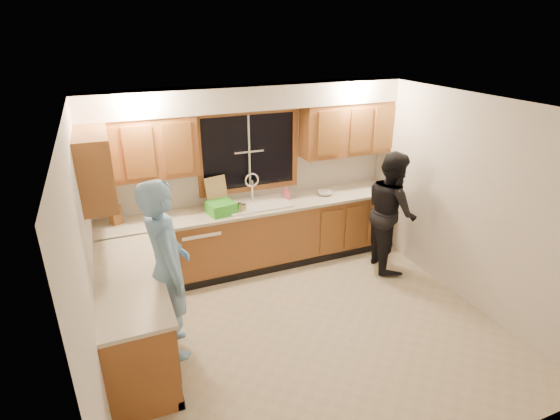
# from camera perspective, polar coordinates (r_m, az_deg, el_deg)

# --- Properties ---
(floor) EXTENTS (4.20, 4.20, 0.00)m
(floor) POSITION_cam_1_polar(r_m,az_deg,el_deg) (5.15, 3.43, -15.28)
(floor) COLOR #B9AA8E
(floor) RESTS_ON ground
(ceiling) EXTENTS (4.20, 4.20, 0.00)m
(ceiling) POSITION_cam_1_polar(r_m,az_deg,el_deg) (4.11, 4.27, 13.26)
(ceiling) COLOR silver
(wall_back) EXTENTS (4.20, 0.00, 4.20)m
(wall_back) POSITION_cam_1_polar(r_m,az_deg,el_deg) (6.12, -4.02, 4.48)
(wall_back) COLOR beige
(wall_back) RESTS_ON ground
(wall_left) EXTENTS (0.00, 3.80, 3.80)m
(wall_left) POSITION_cam_1_polar(r_m,az_deg,el_deg) (4.11, -23.74, -7.29)
(wall_left) COLOR beige
(wall_left) RESTS_ON ground
(wall_right) EXTENTS (0.00, 3.80, 3.80)m
(wall_right) POSITION_cam_1_polar(r_m,az_deg,el_deg) (5.67, 23.25, 1.06)
(wall_right) COLOR beige
(wall_right) RESTS_ON ground
(base_cabinets_back) EXTENTS (4.20, 0.60, 0.88)m
(base_cabinets_back) POSITION_cam_1_polar(r_m,az_deg,el_deg) (6.17, -2.91, -3.49)
(base_cabinets_back) COLOR #975A2C
(base_cabinets_back) RESTS_ON ground
(base_cabinets_left) EXTENTS (0.60, 1.90, 0.88)m
(base_cabinets_left) POSITION_cam_1_polar(r_m,az_deg,el_deg) (4.83, -18.60, -13.12)
(base_cabinets_left) COLOR #975A2C
(base_cabinets_left) RESTS_ON ground
(countertop_back) EXTENTS (4.20, 0.63, 0.04)m
(countertop_back) POSITION_cam_1_polar(r_m,az_deg,el_deg) (5.97, -2.95, 0.41)
(countertop_back) COLOR beige
(countertop_back) RESTS_ON base_cabinets_back
(countertop_left) EXTENTS (0.63, 1.90, 0.04)m
(countertop_left) POSITION_cam_1_polar(r_m,az_deg,el_deg) (4.58, -19.14, -8.42)
(countertop_left) COLOR beige
(countertop_left) RESTS_ON base_cabinets_left
(upper_cabinets_left) EXTENTS (1.35, 0.33, 0.75)m
(upper_cabinets_left) POSITION_cam_1_polar(r_m,az_deg,el_deg) (5.54, -17.84, 7.63)
(upper_cabinets_left) COLOR #975A2C
(upper_cabinets_left) RESTS_ON wall_back
(upper_cabinets_right) EXTENTS (1.35, 0.33, 0.75)m
(upper_cabinets_right) POSITION_cam_1_polar(r_m,az_deg,el_deg) (6.40, 8.70, 10.45)
(upper_cabinets_right) COLOR #975A2C
(upper_cabinets_right) RESTS_ON wall_back
(upper_cabinets_return) EXTENTS (0.33, 0.90, 0.75)m
(upper_cabinets_return) POSITION_cam_1_polar(r_m,az_deg,el_deg) (4.93, -22.99, 5.08)
(upper_cabinets_return) COLOR #975A2C
(upper_cabinets_return) RESTS_ON wall_left
(soffit) EXTENTS (4.20, 0.35, 0.30)m
(soffit) POSITION_cam_1_polar(r_m,az_deg,el_deg) (5.70, -3.75, 14.50)
(soffit) COLOR white
(soffit) RESTS_ON wall_back
(window_frame) EXTENTS (1.44, 0.03, 1.14)m
(window_frame) POSITION_cam_1_polar(r_m,az_deg,el_deg) (6.01, -4.08, 7.62)
(window_frame) COLOR black
(window_frame) RESTS_ON wall_back
(sink) EXTENTS (0.86, 0.52, 0.57)m
(sink) POSITION_cam_1_polar(r_m,az_deg,el_deg) (6.00, -3.01, 0.17)
(sink) COLOR white
(sink) RESTS_ON countertop_back
(dishwasher) EXTENTS (0.60, 0.56, 0.82)m
(dishwasher) POSITION_cam_1_polar(r_m,az_deg,el_deg) (5.98, -10.59, -5.12)
(dishwasher) COLOR silver
(dishwasher) RESTS_ON floor
(stove) EXTENTS (0.58, 0.75, 0.90)m
(stove) POSITION_cam_1_polar(r_m,az_deg,el_deg) (4.37, -17.91, -17.23)
(stove) COLOR silver
(stove) RESTS_ON floor
(man) EXTENTS (0.47, 0.71, 1.91)m
(man) POSITION_cam_1_polar(r_m,az_deg,el_deg) (4.50, -14.49, -7.60)
(man) COLOR #70A3D4
(man) RESTS_ON floor
(woman) EXTENTS (0.81, 0.94, 1.68)m
(woman) POSITION_cam_1_polar(r_m,az_deg,el_deg) (6.17, 14.30, -0.13)
(woman) COLOR black
(woman) RESTS_ON floor
(knife_block) EXTENTS (0.16, 0.16, 0.23)m
(knife_block) POSITION_cam_1_polar(r_m,az_deg,el_deg) (5.74, -20.70, -0.60)
(knife_block) COLOR #915928
(knife_block) RESTS_ON countertop_back
(cutting_board) EXTENTS (0.33, 0.18, 0.41)m
(cutting_board) POSITION_cam_1_polar(r_m,az_deg,el_deg) (5.93, -8.31, 2.38)
(cutting_board) COLOR tan
(cutting_board) RESTS_ON countertop_back
(dish_crate) EXTENTS (0.38, 0.37, 0.16)m
(dish_crate) POSITION_cam_1_polar(r_m,az_deg,el_deg) (5.73, -7.71, 0.30)
(dish_crate) COLOR green
(dish_crate) RESTS_ON countertop_back
(soap_bottle) EXTENTS (0.09, 0.09, 0.19)m
(soap_bottle) POSITION_cam_1_polar(r_m,az_deg,el_deg) (6.14, 0.84, 2.27)
(soap_bottle) COLOR #F05B88
(soap_bottle) RESTS_ON countertop_back
(bowl) EXTENTS (0.26, 0.26, 0.05)m
(bowl) POSITION_cam_1_polar(r_m,az_deg,el_deg) (6.35, 5.88, 2.21)
(bowl) COLOR silver
(bowl) RESTS_ON countertop_back
(can_left) EXTENTS (0.07, 0.07, 0.12)m
(can_left) POSITION_cam_1_polar(r_m,az_deg,el_deg) (5.76, -5.28, 0.34)
(can_left) COLOR beige
(can_left) RESTS_ON countertop_back
(can_right) EXTENTS (0.08, 0.08, 0.12)m
(can_right) POSITION_cam_1_polar(r_m,az_deg,el_deg) (5.71, -4.71, 0.17)
(can_right) COLOR beige
(can_right) RESTS_ON countertop_back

